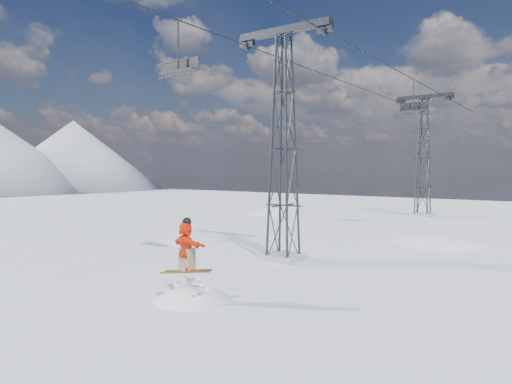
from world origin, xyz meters
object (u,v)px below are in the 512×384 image
at_px(lift_tower_far, 423,159).
at_px(snowboarder_jump, 193,346).
at_px(lift_chair_near, 179,67).
at_px(lift_tower_near, 283,150).

bearing_deg(lift_tower_far, snowboarder_jump, -88.25).
height_order(lift_tower_far, lift_chair_near, lift_tower_far).
relative_size(lift_tower_far, snowboarder_jump, 1.67).
xyz_separation_m(lift_tower_far, snowboarder_jump, (1.00, -32.62, -7.10)).
relative_size(snowboarder_jump, lift_chair_near, 2.83).
bearing_deg(lift_chair_near, lift_tower_near, 65.82).
height_order(lift_tower_near, snowboarder_jump, lift_tower_near).
bearing_deg(lift_tower_near, lift_chair_near, -114.18).
xyz_separation_m(lift_tower_near, snowboarder_jump, (1.00, -7.62, -7.10)).
distance_m(lift_tower_far, snowboarder_jump, 33.40).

